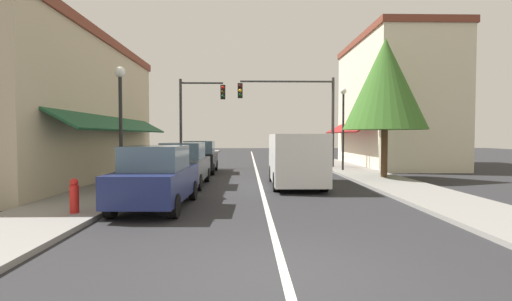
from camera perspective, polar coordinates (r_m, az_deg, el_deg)
ground_plane at (r=23.53m, az=-0.00°, el=-2.78°), size 80.00×80.00×0.00m
sidewalk_left at (r=24.03m, az=-13.24°, el=-2.59°), size 2.60×56.00×0.12m
sidewalk_right at (r=24.29m, az=13.10°, el=-2.54°), size 2.60×56.00×0.12m
lane_center_stripe at (r=23.53m, az=-0.00°, el=-2.77°), size 0.14×52.00×0.01m
storefront_left_block at (r=19.63m, az=-28.58°, el=5.53°), size 6.70×14.20×6.54m
storefront_right_block at (r=27.38m, az=19.95°, el=6.77°), size 6.37×10.20×8.56m
parked_car_nearest_left at (r=11.08m, az=-14.70°, el=-3.92°), size 1.87×4.14×1.77m
parked_car_second_left at (r=15.71m, az=-10.80°, el=-2.09°), size 1.81×4.12×1.77m
parked_car_third_left at (r=21.25m, az=-8.42°, el=-0.96°), size 1.84×4.13×1.77m
van_in_lane at (r=15.57m, az=5.96°, el=-1.12°), size 2.06×5.21×2.12m
traffic_signal_mast_arm at (r=23.81m, az=6.51°, el=6.74°), size 6.01×0.50×5.66m
traffic_signal_left_corner at (r=24.67m, az=-9.10°, el=6.09°), size 2.96×0.50×5.67m
street_lamp_left_near at (r=13.85m, az=-19.68°, el=6.04°), size 0.36×0.36×4.41m
street_lamp_right_mid at (r=21.99m, az=12.97°, el=5.16°), size 0.36×0.36×4.74m
tree_right_near at (r=18.83m, az=18.81°, el=9.39°), size 3.84×3.84×6.57m
fire_hydrant at (r=10.57m, az=-25.62°, el=-6.16°), size 0.22×0.22×0.87m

